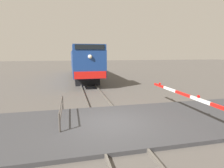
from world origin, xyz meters
TOP-DOWN VIEW (x-y plane):
  - ground_plane at (0.00, 0.00)m, footprint 160.00×160.00m
  - rail_track_left at (-0.72, 0.00)m, footprint 0.08×80.00m
  - rail_track_right at (0.72, 0.00)m, footprint 0.08×80.00m
  - road_surface at (0.00, 0.00)m, footprint 36.00×5.03m
  - locomotive at (0.00, 16.85)m, footprint 2.98×18.05m
  - crossing_gate at (4.01, -1.87)m, footprint 0.36×7.22m
  - guard_railing at (-2.20, 0.98)m, footprint 0.08×3.13m

SIDE VIEW (x-z plane):
  - ground_plane at x=0.00m, z-range 0.00..0.00m
  - rail_track_left at x=-0.72m, z-range 0.00..0.15m
  - rail_track_right at x=0.72m, z-range 0.00..0.15m
  - road_surface at x=0.00m, z-range 0.00..0.16m
  - guard_railing at x=-2.20m, z-range 0.16..1.11m
  - crossing_gate at x=4.01m, z-range 0.19..1.57m
  - locomotive at x=0.00m, z-range 0.11..4.21m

